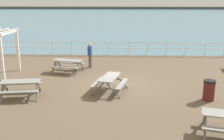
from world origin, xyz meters
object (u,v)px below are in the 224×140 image
(picnic_table_far_left, at_px, (68,63))
(visitor, at_px, (90,54))
(picnic_table_mid_centre, at_px, (21,85))
(picnic_table_near_right, at_px, (110,80))
(litter_bin, at_px, (209,90))

(picnic_table_far_left, distance_m, visitor, 1.77)
(picnic_table_mid_centre, bearing_deg, picnic_table_near_right, 3.08)
(picnic_table_far_left, relative_size, litter_bin, 2.18)
(picnic_table_mid_centre, height_order, visitor, visitor)
(picnic_table_near_right, distance_m, visitor, 5.02)
(picnic_table_near_right, bearing_deg, picnic_table_far_left, 51.38)
(picnic_table_near_right, distance_m, litter_bin, 4.69)
(picnic_table_mid_centre, height_order, picnic_table_far_left, same)
(picnic_table_mid_centre, distance_m, litter_bin, 8.75)
(picnic_table_far_left, relative_size, visitor, 1.25)
(picnic_table_mid_centre, distance_m, visitor, 6.25)
(picnic_table_near_right, distance_m, picnic_table_far_left, 4.54)
(picnic_table_near_right, relative_size, litter_bin, 2.20)
(picnic_table_near_right, height_order, litter_bin, litter_bin)
(picnic_table_mid_centre, xyz_separation_m, picnic_table_far_left, (1.36, 4.46, 0.00))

